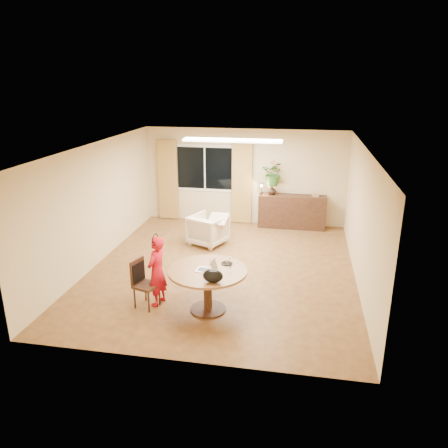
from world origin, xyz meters
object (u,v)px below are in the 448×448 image
dining_table (208,278)px  sideboard (292,212)px  child (157,271)px  armchair (208,230)px  dining_chair (146,284)px

dining_table → sideboard: sideboard is taller
sideboard → child: bearing=-115.2°
child → armchair: size_ratio=1.59×
dining_chair → sideboard: size_ratio=0.49×
dining_chair → dining_table: bearing=21.3°
child → dining_table: bearing=98.3°
child → sideboard: size_ratio=0.72×
dining_table → child: bearing=175.9°
sideboard → dining_table: bearing=-105.0°
dining_chair → child: bearing=57.9°
child → armchair: child is taller
dining_table → child: 0.94m
dining_table → dining_chair: bearing=-176.5°
dining_table → child: child is taller
armchair → sideboard: size_ratio=0.45×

